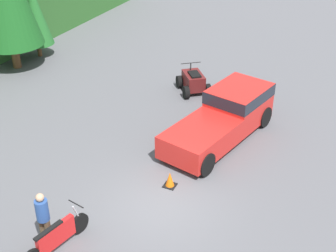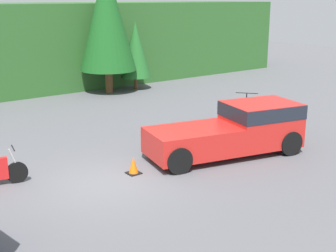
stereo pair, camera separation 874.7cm
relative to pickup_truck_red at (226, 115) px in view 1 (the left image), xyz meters
The scene contains 8 objects.
ground_plane 5.18m from the pickup_truck_red, behind, with size 80.00×80.00×0.00m, color #5B5B60.
tree_mid_left 12.96m from the pickup_truck_red, 72.60° to the left, with size 1.77×1.77×4.03m.
pickup_truck_red is the anchor object (origin of this frame).
dirt_bike 8.35m from the pickup_truck_red, 164.33° to the left, with size 2.41×0.76×1.12m.
quad_atv 4.23m from the pickup_truck_red, 39.79° to the left, with size 2.21×2.13×1.29m.
rider_person 8.39m from the pickup_truck_red, 161.26° to the left, with size 0.39×0.40×1.79m.
traffic_cone 4.07m from the pickup_truck_red, behind, with size 0.42×0.42×0.55m.
steel_barrel 3.18m from the pickup_truck_red, 10.19° to the left, with size 0.58×0.58×0.88m.
Camera 1 is at (-10.54, -5.20, 9.80)m, focal length 50.00 mm.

